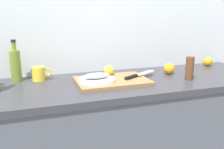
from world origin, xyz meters
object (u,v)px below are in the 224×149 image
(chef_knife, at_px, (137,75))
(lemon_0, at_px, (109,70))
(fish_fillet, at_px, (97,76))
(white_plate, at_px, (97,80))
(olive_oil_bottle, at_px, (16,65))
(orange_0, at_px, (169,69))
(cutting_board, at_px, (112,81))
(pepper_mill, at_px, (190,68))
(coffee_mug_0, at_px, (39,74))

(chef_knife, bearing_deg, lemon_0, 116.84)
(fish_fillet, bearing_deg, white_plate, -90.00)
(white_plate, height_order, chef_knife, chef_knife)
(white_plate, relative_size, olive_oil_bottle, 0.83)
(fish_fillet, height_order, orange_0, orange_0)
(cutting_board, distance_m, orange_0, 0.45)
(cutting_board, bearing_deg, pepper_mill, -10.91)
(lemon_0, relative_size, olive_oil_bottle, 0.25)
(cutting_board, relative_size, fish_fillet, 2.68)
(fish_fillet, xyz_separation_m, coffee_mug_0, (-0.32, 0.20, -0.01))
(orange_0, bearing_deg, fish_fillet, -170.87)
(white_plate, bearing_deg, chef_knife, 4.06)
(cutting_board, xyz_separation_m, orange_0, (0.44, 0.08, 0.03))
(fish_fillet, height_order, lemon_0, lemon_0)
(cutting_board, distance_m, coffee_mug_0, 0.46)
(lemon_0, bearing_deg, white_plate, -133.61)
(fish_fillet, distance_m, lemon_0, 0.17)
(cutting_board, xyz_separation_m, chef_knife, (0.17, 0.01, 0.02))
(fish_fillet, bearing_deg, chef_knife, 4.06)
(cutting_board, relative_size, pepper_mill, 2.93)
(cutting_board, bearing_deg, white_plate, -173.21)
(white_plate, height_order, orange_0, orange_0)
(chef_knife, bearing_deg, coffee_mug_0, 132.94)
(fish_fillet, bearing_deg, orange_0, 9.13)
(olive_oil_bottle, bearing_deg, chef_knife, -16.20)
(coffee_mug_0, bearing_deg, olive_oil_bottle, 170.14)
(pepper_mill, bearing_deg, fish_fillet, 172.03)
(orange_0, xyz_separation_m, pepper_mill, (0.04, -0.17, 0.04))
(white_plate, bearing_deg, lemon_0, 46.39)
(coffee_mug_0, bearing_deg, chef_knife, -17.62)
(fish_fillet, distance_m, coffee_mug_0, 0.38)
(white_plate, distance_m, pepper_mill, 0.59)
(olive_oil_bottle, bearing_deg, cutting_board, -21.35)
(cutting_board, height_order, fish_fillet, fish_fillet)
(pepper_mill, bearing_deg, orange_0, 104.41)
(white_plate, relative_size, orange_0, 2.88)
(pepper_mill, bearing_deg, coffee_mug_0, 162.43)
(white_plate, distance_m, orange_0, 0.55)
(cutting_board, xyz_separation_m, lemon_0, (0.02, 0.11, 0.04))
(lemon_0, distance_m, olive_oil_bottle, 0.58)
(white_plate, xyz_separation_m, olive_oil_bottle, (-0.45, 0.23, 0.08))
(cutting_board, height_order, pepper_mill, pepper_mill)
(white_plate, distance_m, fish_fillet, 0.03)
(lemon_0, xyz_separation_m, coffee_mug_0, (-0.43, 0.08, -0.01))
(olive_oil_bottle, bearing_deg, fish_fillet, -26.65)
(white_plate, height_order, pepper_mill, pepper_mill)
(fish_fillet, relative_size, orange_0, 2.16)
(chef_knife, xyz_separation_m, olive_oil_bottle, (-0.72, 0.21, 0.07))
(coffee_mug_0, relative_size, orange_0, 1.60)
(lemon_0, bearing_deg, orange_0, -4.37)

